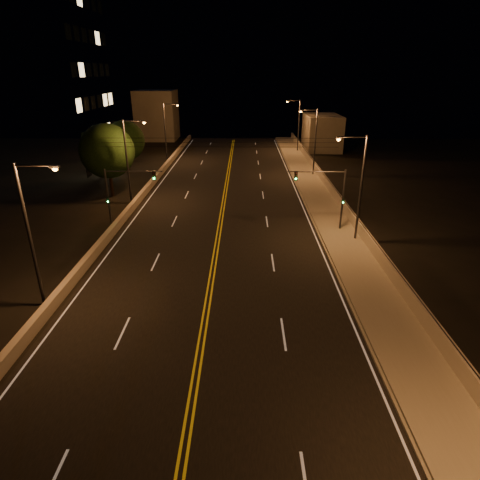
{
  "coord_description": "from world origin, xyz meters",
  "views": [
    {
      "loc": [
        2.28,
        -8.02,
        13.53
      ],
      "look_at": [
        2.0,
        18.0,
        2.5
      ],
      "focal_mm": 30.0,
      "sensor_mm": 36.0,
      "label": 1
    }
  ],
  "objects_px": {
    "streetlight_5": "(129,156)",
    "streetlight_6": "(167,128)",
    "traffic_signal_left": "(119,192)",
    "tree_0": "(107,151)",
    "traffic_signal_right": "(332,193)",
    "streetlight_1": "(358,183)",
    "tree_1": "(125,141)",
    "streetlight_4": "(33,228)",
    "streetlight_2": "(313,138)",
    "streetlight_3": "(297,122)"
  },
  "relations": [
    {
      "from": "streetlight_5",
      "to": "tree_1",
      "type": "relative_size",
      "value": 1.22
    },
    {
      "from": "streetlight_1",
      "to": "streetlight_5",
      "type": "height_order",
      "value": "same"
    },
    {
      "from": "streetlight_6",
      "to": "traffic_signal_right",
      "type": "height_order",
      "value": "streetlight_6"
    },
    {
      "from": "streetlight_6",
      "to": "streetlight_3",
      "type": "bearing_deg",
      "value": 20.54
    },
    {
      "from": "traffic_signal_left",
      "to": "tree_0",
      "type": "height_order",
      "value": "tree_0"
    },
    {
      "from": "streetlight_3",
      "to": "tree_1",
      "type": "relative_size",
      "value": 1.22
    },
    {
      "from": "streetlight_5",
      "to": "streetlight_6",
      "type": "bearing_deg",
      "value": 90.0
    },
    {
      "from": "streetlight_3",
      "to": "traffic_signal_right",
      "type": "bearing_deg",
      "value": -92.32
    },
    {
      "from": "streetlight_3",
      "to": "traffic_signal_right",
      "type": "xyz_separation_m",
      "value": [
        -1.56,
        -38.48,
        -1.53
      ]
    },
    {
      "from": "streetlight_5",
      "to": "tree_0",
      "type": "xyz_separation_m",
      "value": [
        -3.21,
        2.74,
        0.01
      ]
    },
    {
      "from": "streetlight_2",
      "to": "streetlight_4",
      "type": "relative_size",
      "value": 1.0
    },
    {
      "from": "streetlight_6",
      "to": "tree_1",
      "type": "bearing_deg",
      "value": -116.27
    },
    {
      "from": "streetlight_1",
      "to": "streetlight_6",
      "type": "xyz_separation_m",
      "value": [
        -21.43,
        32.77,
        0.0
      ]
    },
    {
      "from": "traffic_signal_right",
      "to": "traffic_signal_left",
      "type": "xyz_separation_m",
      "value": [
        -18.71,
        0.0,
        0.0
      ]
    },
    {
      "from": "streetlight_1",
      "to": "streetlight_2",
      "type": "height_order",
      "value": "same"
    },
    {
      "from": "streetlight_5",
      "to": "streetlight_6",
      "type": "height_order",
      "value": "same"
    },
    {
      "from": "streetlight_3",
      "to": "traffic_signal_left",
      "type": "distance_m",
      "value": 43.52
    },
    {
      "from": "streetlight_2",
      "to": "streetlight_4",
      "type": "bearing_deg",
      "value": -122.75
    },
    {
      "from": "streetlight_3",
      "to": "streetlight_5",
      "type": "bearing_deg",
      "value": -125.37
    },
    {
      "from": "streetlight_2",
      "to": "traffic_signal_left",
      "type": "xyz_separation_m",
      "value": [
        -20.27,
        -20.66,
        -1.53
      ]
    },
    {
      "from": "streetlight_4",
      "to": "tree_1",
      "type": "bearing_deg",
      "value": 97.08
    },
    {
      "from": "streetlight_3",
      "to": "streetlight_5",
      "type": "relative_size",
      "value": 1.0
    },
    {
      "from": "streetlight_1",
      "to": "streetlight_2",
      "type": "relative_size",
      "value": 1.0
    },
    {
      "from": "streetlight_3",
      "to": "tree_1",
      "type": "bearing_deg",
      "value": -147.0
    },
    {
      "from": "traffic_signal_left",
      "to": "streetlight_2",
      "type": "bearing_deg",
      "value": 45.55
    },
    {
      "from": "streetlight_2",
      "to": "tree_1",
      "type": "relative_size",
      "value": 1.22
    },
    {
      "from": "streetlight_3",
      "to": "streetlight_6",
      "type": "relative_size",
      "value": 1.0
    },
    {
      "from": "streetlight_5",
      "to": "tree_0",
      "type": "relative_size",
      "value": 1.09
    },
    {
      "from": "tree_0",
      "to": "tree_1",
      "type": "bearing_deg",
      "value": 95.68
    },
    {
      "from": "streetlight_5",
      "to": "streetlight_6",
      "type": "relative_size",
      "value": 1.0
    },
    {
      "from": "streetlight_1",
      "to": "streetlight_5",
      "type": "xyz_separation_m",
      "value": [
        -21.43,
        10.6,
        0.0
      ]
    },
    {
      "from": "streetlight_2",
      "to": "streetlight_5",
      "type": "xyz_separation_m",
      "value": [
        -21.43,
        -12.38,
        0.0
      ]
    },
    {
      "from": "streetlight_1",
      "to": "streetlight_2",
      "type": "distance_m",
      "value": 22.98
    },
    {
      "from": "streetlight_6",
      "to": "streetlight_5",
      "type": "bearing_deg",
      "value": -90.0
    },
    {
      "from": "streetlight_2",
      "to": "streetlight_6",
      "type": "xyz_separation_m",
      "value": [
        -21.43,
        9.79,
        0.0
      ]
    },
    {
      "from": "tree_0",
      "to": "streetlight_4",
      "type": "bearing_deg",
      "value": -82.29
    },
    {
      "from": "streetlight_5",
      "to": "streetlight_4",
      "type": "bearing_deg",
      "value": -90.0
    },
    {
      "from": "traffic_signal_right",
      "to": "streetlight_1",
      "type": "bearing_deg",
      "value": -56.0
    },
    {
      "from": "streetlight_6",
      "to": "tree_0",
      "type": "bearing_deg",
      "value": -99.37
    },
    {
      "from": "streetlight_6",
      "to": "traffic_signal_right",
      "type": "bearing_deg",
      "value": -56.87
    },
    {
      "from": "streetlight_1",
      "to": "traffic_signal_left",
      "type": "xyz_separation_m",
      "value": [
        -20.27,
        2.31,
        -1.53
      ]
    },
    {
      "from": "streetlight_2",
      "to": "streetlight_3",
      "type": "distance_m",
      "value": 17.82
    },
    {
      "from": "streetlight_4",
      "to": "streetlight_2",
      "type": "bearing_deg",
      "value": 57.25
    },
    {
      "from": "streetlight_4",
      "to": "traffic_signal_right",
      "type": "height_order",
      "value": "streetlight_4"
    },
    {
      "from": "streetlight_4",
      "to": "tree_1",
      "type": "xyz_separation_m",
      "value": [
        -4.28,
        34.44,
        -0.55
      ]
    },
    {
      "from": "streetlight_4",
      "to": "streetlight_3",
      "type": "bearing_deg",
      "value": 67.26
    },
    {
      "from": "streetlight_2",
      "to": "traffic_signal_left",
      "type": "height_order",
      "value": "streetlight_2"
    },
    {
      "from": "streetlight_5",
      "to": "streetlight_6",
      "type": "distance_m",
      "value": 22.16
    },
    {
      "from": "streetlight_5",
      "to": "tree_1",
      "type": "xyz_separation_m",
      "value": [
        -4.28,
        13.5,
        -0.55
      ]
    },
    {
      "from": "streetlight_1",
      "to": "streetlight_4",
      "type": "relative_size",
      "value": 1.0
    }
  ]
}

